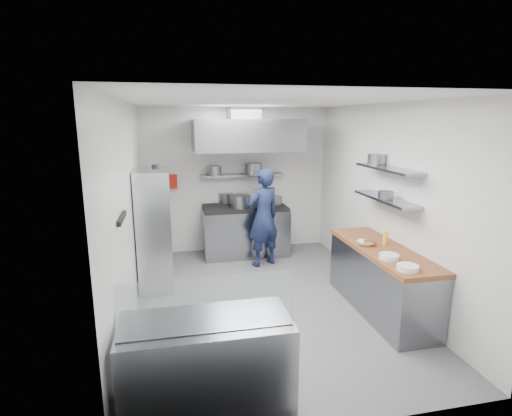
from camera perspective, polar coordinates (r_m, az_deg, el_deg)
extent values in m
plane|color=#545456|center=(5.94, 1.23, -13.11)|extent=(5.00, 5.00, 0.00)
plane|color=silver|center=(5.36, 1.38, 14.97)|extent=(5.00, 5.00, 0.00)
cube|color=white|center=(7.90, -2.86, 4.00)|extent=(3.60, 2.80, 0.02)
cube|color=white|center=(3.20, 11.72, -9.24)|extent=(3.60, 2.80, 0.02)
cube|color=white|center=(5.37, -17.74, -0.67)|extent=(2.80, 5.00, 0.02)
cube|color=white|center=(6.14, 17.88, 0.93)|extent=(2.80, 5.00, 0.02)
cube|color=gray|center=(7.73, -1.58, -3.39)|extent=(1.60, 0.80, 0.90)
cube|color=black|center=(7.61, -1.60, 0.09)|extent=(1.57, 0.78, 0.06)
cylinder|color=slate|center=(7.91, -4.34, 1.49)|extent=(0.29, 0.29, 0.20)
cylinder|color=slate|center=(7.42, -2.25, 0.94)|extent=(0.36, 0.36, 0.24)
cylinder|color=slate|center=(7.74, 2.74, 1.12)|extent=(0.27, 0.27, 0.16)
cube|color=gray|center=(7.74, -1.95, 4.73)|extent=(1.60, 0.30, 0.04)
cylinder|color=slate|center=(7.55, -5.91, 5.31)|extent=(0.24, 0.24, 0.18)
cylinder|color=slate|center=(7.63, -0.34, 5.61)|extent=(0.32, 0.32, 0.22)
cube|color=gray|center=(7.27, -1.42, 10.40)|extent=(1.90, 1.15, 0.55)
cube|color=slate|center=(7.48, -1.76, 13.37)|extent=(0.55, 0.55, 0.24)
cube|color=#B61D0E|center=(7.74, -11.99, 3.72)|extent=(0.22, 0.10, 0.26)
imported|color=#151E40|center=(7.04, 1.05, -1.33)|extent=(0.76, 0.65, 1.76)
cube|color=silver|center=(6.32, -14.26, -2.96)|extent=(0.50, 0.90, 1.85)
cube|color=white|center=(6.43, -14.18, -3.86)|extent=(0.17, 0.21, 0.19)
cube|color=yellow|center=(6.77, -14.27, 1.33)|extent=(0.13, 0.17, 0.15)
cylinder|color=black|center=(6.38, -14.16, 5.22)|extent=(0.11, 0.11, 0.18)
cube|color=black|center=(4.47, -18.63, -1.37)|extent=(0.04, 0.55, 0.05)
cube|color=gray|center=(5.77, 17.38, -9.97)|extent=(0.62, 2.00, 0.84)
cube|color=brown|center=(5.61, 17.68, -5.72)|extent=(0.65, 2.04, 0.06)
cylinder|color=white|center=(4.88, 20.84, -7.98)|extent=(0.25, 0.25, 0.06)
cylinder|color=white|center=(5.19, 18.47, -6.60)|extent=(0.24, 0.24, 0.06)
cylinder|color=#B76333|center=(5.66, 15.92, -4.81)|extent=(0.16, 0.16, 0.06)
cylinder|color=yellow|center=(5.73, 17.99, -4.12)|extent=(0.06, 0.06, 0.18)
imported|color=white|center=(5.65, 15.31, -4.86)|extent=(0.29, 0.29, 0.06)
cube|color=gray|center=(5.79, 18.02, 1.25)|extent=(0.30, 1.30, 0.04)
cube|color=gray|center=(5.73, 18.31, 5.37)|extent=(0.30, 1.30, 0.04)
cylinder|color=slate|center=(5.70, 18.07, 1.79)|extent=(0.21, 0.21, 0.10)
cylinder|color=slate|center=(6.11, 16.92, 6.73)|extent=(0.27, 0.27, 0.14)
cube|color=gray|center=(3.87, -7.00, -21.26)|extent=(1.50, 0.70, 0.85)
cube|color=silver|center=(3.45, -7.11, -13.42)|extent=(1.47, 0.19, 0.42)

